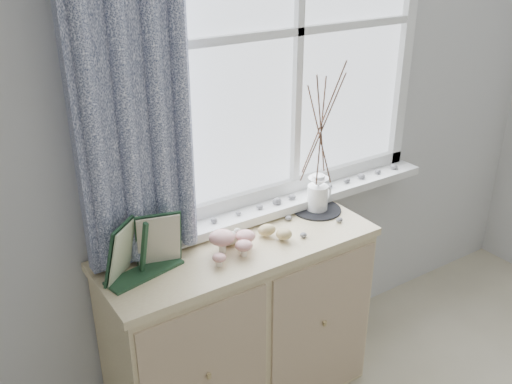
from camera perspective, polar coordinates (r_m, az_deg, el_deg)
sideboard at (r=2.63m, az=-1.49°, el=-13.30°), size 1.20×0.45×0.85m
botanical_book at (r=2.16m, az=-11.01°, el=-5.64°), size 0.38×0.20×0.25m
toadstool_cluster at (r=2.31m, az=-2.47°, el=-4.89°), size 0.23×0.16×0.10m
wooden_eggs at (r=2.42m, az=1.94°, el=-4.01°), size 0.10×0.12×0.08m
songbird_figurine at (r=2.38m, az=-2.70°, el=-4.57°), size 0.13×0.07×0.07m
crocheted_doily at (r=2.68m, az=6.10°, el=-1.75°), size 0.23×0.23×0.01m
twig_pitcher at (r=2.53m, az=6.53°, el=6.64°), size 0.32×0.32×0.73m
sideboard_pebbles at (r=2.54m, az=4.25°, el=-3.17°), size 0.33×0.23×0.02m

